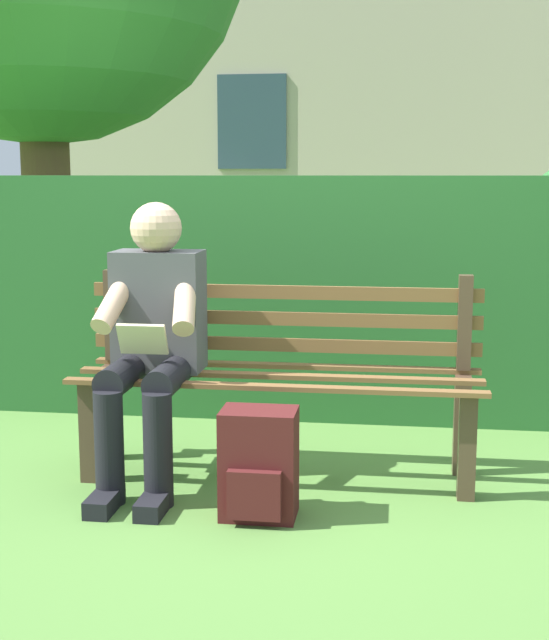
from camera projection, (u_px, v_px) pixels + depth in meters
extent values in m
plane|color=#517F38|center=(278.00, 477.00, 3.87)|extent=(60.00, 60.00, 0.00)
cube|color=#4C3828|center=(467.00, 447.00, 3.57)|extent=(0.07, 0.07, 0.44)
cube|color=#4C3828|center=(89.00, 431.00, 3.79)|extent=(0.07, 0.07, 0.44)
cube|color=#4C3828|center=(462.00, 425.00, 3.88)|extent=(0.07, 0.07, 0.44)
cube|color=#4C3828|center=(112.00, 412.00, 4.09)|extent=(0.07, 0.07, 0.44)
cube|color=brown|center=(284.00, 366.00, 4.00)|extent=(1.75, 0.06, 0.02)
cube|color=brown|center=(278.00, 376.00, 3.79)|extent=(1.75, 0.06, 0.02)
cube|color=brown|center=(271.00, 387.00, 3.59)|extent=(1.75, 0.06, 0.02)
cube|color=#4C3828|center=(465.00, 323.00, 3.84)|extent=(0.06, 0.06, 0.42)
cube|color=#4C3828|center=(112.00, 315.00, 4.06)|extent=(0.06, 0.06, 0.42)
cube|color=brown|center=(284.00, 345.00, 3.97)|extent=(1.75, 0.02, 0.06)
cube|color=brown|center=(284.00, 319.00, 3.95)|extent=(1.75, 0.02, 0.06)
cube|color=brown|center=(284.00, 292.00, 3.93)|extent=(1.75, 0.02, 0.06)
cube|color=#4C4C51|center=(159.00, 311.00, 3.84)|extent=(0.38, 0.22, 0.52)
sphere|color=#D8AD8C|center=(156.00, 228.00, 3.76)|extent=(0.22, 0.22, 0.22)
cylinder|color=black|center=(170.00, 376.00, 3.66)|extent=(0.13, 0.42, 0.13)
cylinder|color=black|center=(124.00, 374.00, 3.69)|extent=(0.13, 0.42, 0.13)
cylinder|color=black|center=(158.00, 450.00, 3.50)|extent=(0.12, 0.12, 0.46)
cylinder|color=black|center=(109.00, 448.00, 3.52)|extent=(0.12, 0.12, 0.46)
cube|color=black|center=(154.00, 504.00, 3.45)|extent=(0.10, 0.24, 0.07)
cube|color=black|center=(104.00, 502.00, 3.48)|extent=(0.10, 0.24, 0.07)
cylinder|color=#D8AD8C|center=(185.00, 302.00, 3.67)|extent=(0.14, 0.32, 0.26)
cylinder|color=#D8AD8C|center=(115.00, 301.00, 3.72)|extent=(0.14, 0.32, 0.26)
cube|color=beige|center=(142.00, 339.00, 3.60)|extent=(0.20, 0.07, 0.13)
cube|color=#265B28|center=(315.00, 294.00, 4.92)|extent=(4.62, 0.63, 1.30)
sphere|color=#265B28|center=(116.00, 221.00, 5.07)|extent=(0.50, 0.50, 0.50)
cylinder|color=brown|center=(47.00, 203.00, 6.50)|extent=(0.35, 0.35, 2.20)
cube|color=#BCAD93|center=(445.00, 14.00, 12.46)|extent=(9.99, 3.25, 7.08)
cube|color=#334756|center=(252.00, 122.00, 11.45)|extent=(0.90, 0.04, 1.20)
cube|color=#4C1919|center=(259.00, 463.00, 3.39)|extent=(0.29, 0.20, 0.42)
cube|color=#4C1919|center=(254.00, 495.00, 3.29)|extent=(0.20, 0.04, 0.19)
cylinder|color=#4C1919|center=(285.00, 450.00, 3.49)|extent=(0.04, 0.04, 0.25)
cylinder|color=#4C1919|center=(242.00, 448.00, 3.51)|extent=(0.04, 0.04, 0.25)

